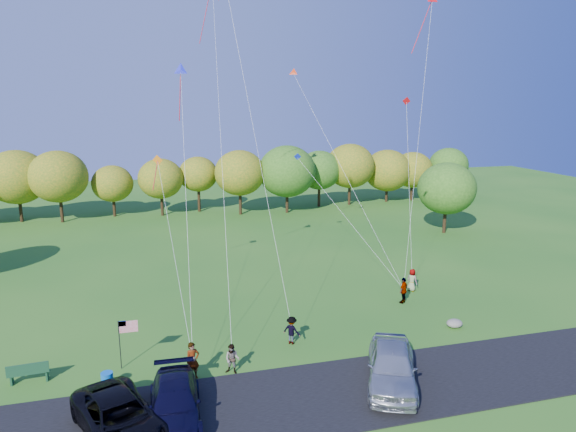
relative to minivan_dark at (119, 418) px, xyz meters
name	(u,v)px	position (x,y,z in m)	size (l,w,h in m)	color
ground	(271,360)	(7.46, 4.68, -0.87)	(140.00, 140.00, 0.00)	#255F1B
asphalt_lane	(290,401)	(7.46, 0.68, -0.84)	(44.00, 6.00, 0.06)	black
treeline	(208,178)	(8.32, 40.45, 3.87)	(75.83, 27.44, 8.45)	#332312
minivan_dark	(119,418)	(0.00, 0.00, 0.00)	(2.70, 5.85, 1.63)	black
minivan_navy	(175,403)	(2.26, 0.57, -0.03)	(2.19, 5.38, 1.56)	black
minivan_silver	(392,366)	(12.57, 0.72, 0.17)	(2.31, 5.74, 1.96)	#AAAEB5
flyer_a	(193,361)	(3.30, 3.88, 0.09)	(0.70, 0.46, 1.93)	#4C4C59
flyer_b	(232,359)	(5.27, 3.88, -0.09)	(0.76, 0.60, 1.57)	#4C4C59
flyer_c	(292,330)	(9.07, 6.27, -0.06)	(1.05, 0.61, 1.63)	#4C4C59
flyer_d	(404,290)	(18.11, 10.15, 0.04)	(1.07, 0.45, 1.82)	#4C4C59
flyer_e	(412,280)	(19.80, 12.09, -0.05)	(0.81, 0.53, 1.65)	#4C4C59
park_bench	(28,372)	(-4.55, 5.57, -0.31)	(1.92, 0.53, 1.06)	#174025
trash_barrel	(107,381)	(-0.77, 3.98, -0.44)	(0.57, 0.57, 0.86)	#0C59B6
flag_assembly	(125,332)	(0.07, 5.86, 1.13)	(0.98, 0.64, 2.65)	black
boulder_near	(396,343)	(14.62, 4.31, -0.61)	(1.07, 0.84, 0.53)	slate
boulder_far	(454,323)	(19.30, 5.75, -0.61)	(1.00, 0.83, 0.52)	slate
kites_aloft	(256,3)	(9.61, 17.63, 19.40)	(20.36, 10.02, 17.58)	#FF1C21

